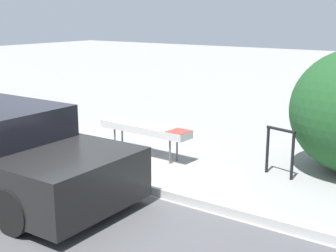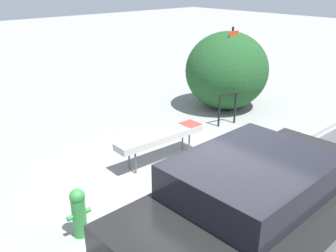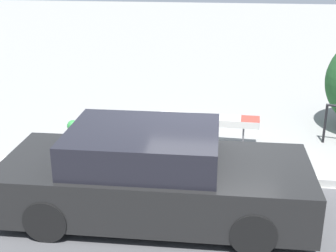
# 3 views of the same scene
# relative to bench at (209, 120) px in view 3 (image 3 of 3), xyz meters

# --- Properties ---
(ground_plane) EXTENTS (60.00, 60.00, 0.00)m
(ground_plane) POSITION_rel_bench_xyz_m (0.12, -1.45, -0.53)
(ground_plane) COLOR gray
(curb) EXTENTS (60.00, 0.20, 0.13)m
(curb) POSITION_rel_bench_xyz_m (0.12, -1.45, -0.46)
(curb) COLOR #B7B7B2
(curb) RESTS_ON ground_plane
(bench) EXTENTS (1.99, 0.47, 0.61)m
(bench) POSITION_rel_bench_xyz_m (0.00, 0.00, 0.00)
(bench) COLOR #515156
(bench) RESTS_ON ground_plane
(fire_hydrant) EXTENTS (0.36, 0.22, 0.77)m
(fire_hydrant) POSITION_rel_bench_xyz_m (-2.43, -1.02, -0.12)
(fire_hydrant) COLOR #338C3F
(fire_hydrant) RESTS_ON ground_plane
(parked_car_near) EXTENTS (4.40, 1.90, 1.32)m
(parked_car_near) POSITION_rel_bench_xyz_m (-0.66, -2.74, 0.09)
(parked_car_near) COLOR black
(parked_car_near) RESTS_ON ground_plane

